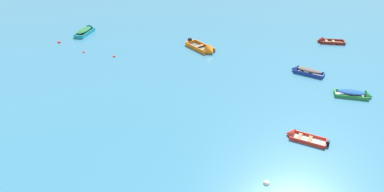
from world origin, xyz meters
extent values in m
cube|color=#4C4C51|center=(-14.67, 39.59, 0.06)|extent=(1.74, 3.43, 0.11)
cube|color=teal|center=(-15.26, 39.71, 0.22)|extent=(0.73, 3.36, 0.44)
cube|color=teal|center=(-14.08, 39.48, 0.22)|extent=(0.73, 3.36, 0.44)
cube|color=teal|center=(-15.00, 37.92, 0.22)|extent=(1.19, 0.35, 0.44)
cone|color=teal|center=(-14.33, 41.34, 0.24)|extent=(1.29, 0.99, 1.16)
cube|color=#937047|center=(-14.71, 39.42, 0.31)|extent=(1.13, 0.56, 0.03)
ellipsoid|color=#236633|center=(-14.67, 39.59, 0.56)|extent=(1.64, 3.14, 0.36)
cube|color=#99754C|center=(16.65, 37.63, 0.04)|extent=(2.83, 1.37, 0.08)
cube|color=maroon|center=(16.58, 37.07, 0.16)|extent=(2.83, 0.41, 0.33)
cube|color=maroon|center=(16.71, 38.19, 0.16)|extent=(2.83, 0.41, 0.33)
cube|color=maroon|center=(18.05, 37.46, 0.16)|extent=(0.25, 1.11, 0.33)
cone|color=maroon|center=(15.18, 37.81, 0.18)|extent=(0.77, 1.15, 1.08)
cube|color=#937047|center=(16.79, 37.61, 0.23)|extent=(0.41, 1.03, 0.03)
cube|color=#937047|center=(15.97, 37.71, 0.23)|extent=(0.41, 1.03, 0.03)
cube|color=beige|center=(14.24, 24.08, 0.04)|extent=(2.82, 1.53, 0.08)
cube|color=#288C3D|center=(14.34, 24.61, 0.15)|extent=(2.74, 0.62, 0.31)
cube|color=#288C3D|center=(14.13, 23.54, 0.15)|extent=(2.74, 0.62, 0.31)
cube|color=#288C3D|center=(12.87, 24.35, 0.15)|extent=(0.32, 1.07, 0.31)
cone|color=#288C3D|center=(15.66, 23.79, 0.17)|extent=(0.83, 1.15, 1.04)
cube|color=#937047|center=(14.09, 24.11, 0.21)|extent=(0.48, 1.01, 0.03)
cube|color=#937047|center=(14.89, 23.95, 0.21)|extent=(0.48, 1.01, 0.03)
ellipsoid|color=#19478C|center=(14.24, 24.08, 0.41)|extent=(2.58, 1.44, 0.29)
cube|color=gray|center=(11.57, 28.52, 0.04)|extent=(2.84, 2.19, 0.09)
cube|color=navy|center=(11.32, 28.09, 0.18)|extent=(2.51, 1.50, 0.36)
cube|color=navy|center=(11.82, 28.95, 0.18)|extent=(2.51, 1.50, 0.36)
cube|color=navy|center=(12.80, 27.79, 0.18)|extent=(0.58, 0.89, 0.36)
cone|color=navy|center=(10.28, 29.27, 0.20)|extent=(1.05, 1.15, 0.95)
cube|color=#937047|center=(11.70, 28.44, 0.25)|extent=(0.71, 0.92, 0.03)
cube|color=#937047|center=(10.97, 28.87, 0.25)|extent=(0.71, 0.92, 0.03)
ellipsoid|color=#59514C|center=(11.57, 28.52, 0.46)|extent=(2.61, 2.03, 0.30)
cube|color=#4C4C51|center=(0.49, 35.07, 0.06)|extent=(3.34, 3.68, 0.11)
cube|color=orange|center=(1.06, 35.53, 0.22)|extent=(2.44, 3.00, 0.44)
cube|color=orange|center=(-0.08, 34.61, 0.22)|extent=(2.44, 3.00, 0.44)
cube|color=orange|center=(-0.69, 36.54, 0.22)|extent=(1.21, 1.02, 0.44)
cone|color=orange|center=(1.73, 33.54, 0.24)|extent=(1.64, 1.56, 1.41)
cube|color=#937047|center=(0.37, 35.22, 0.31)|extent=(1.27, 1.13, 0.03)
cube|color=#937047|center=(1.06, 34.37, 0.31)|extent=(1.27, 1.13, 0.03)
cube|color=black|center=(-0.79, 36.66, 0.38)|extent=(0.51, 0.51, 0.62)
cube|color=beige|center=(8.71, 17.19, 0.03)|extent=(2.59, 1.89, 0.07)
cube|color=red|center=(8.50, 16.73, 0.14)|extent=(2.31, 1.13, 0.27)
cube|color=red|center=(8.93, 17.65, 0.14)|extent=(2.31, 1.13, 0.27)
cube|color=red|center=(9.85, 16.66, 0.14)|extent=(0.52, 0.95, 0.27)
cone|color=red|center=(7.53, 17.75, 0.15)|extent=(0.94, 1.13, 0.98)
cube|color=#937047|center=(8.83, 17.14, 0.19)|extent=(0.62, 0.94, 0.03)
cube|color=#937047|center=(8.17, 17.45, 0.19)|extent=(0.62, 0.94, 0.03)
cube|color=black|center=(9.95, 16.61, 0.23)|extent=(0.32, 0.34, 0.38)
sphere|color=silver|center=(5.04, 12.57, 0.00)|extent=(0.42, 0.42, 0.42)
sphere|color=red|center=(-12.87, 33.39, 0.00)|extent=(0.30, 0.30, 0.30)
sphere|color=red|center=(-16.86, 36.39, 0.00)|extent=(0.45, 0.45, 0.45)
sphere|color=red|center=(-9.08, 32.26, 0.00)|extent=(0.33, 0.33, 0.33)
camera|label=1|loc=(1.08, -4.08, 15.39)|focal=33.06mm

